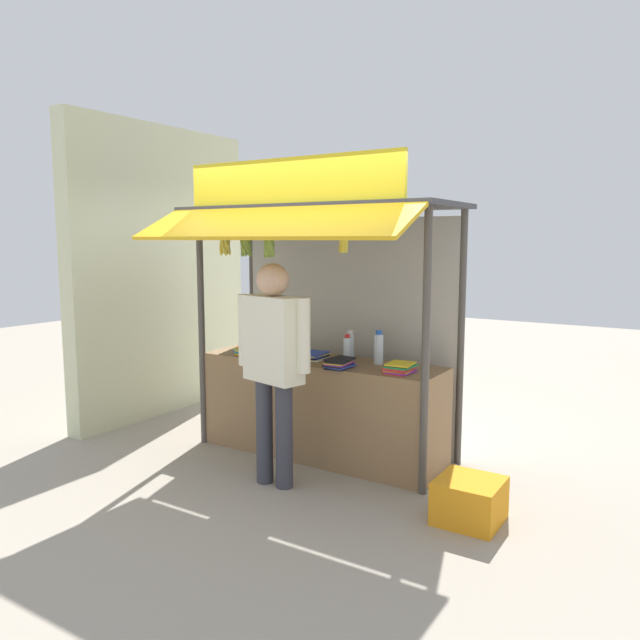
{
  "coord_description": "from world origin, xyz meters",
  "views": [
    {
      "loc": [
        2.81,
        -4.44,
        1.9
      ],
      "look_at": [
        0.0,
        0.0,
        1.21
      ],
      "focal_mm": 34.49,
      "sensor_mm": 36.0,
      "label": 1
    }
  ],
  "objects_px": {
    "water_bottle_front_left": "(347,349)",
    "banana_bunch_leftmost": "(225,246)",
    "water_bottle_mid_left": "(379,348)",
    "plastic_crate": "(469,501)",
    "water_bottle_far_right": "(254,335)",
    "magazine_stack_right": "(254,351)",
    "water_bottle_mid_right": "(350,345)",
    "magazine_stack_front_right": "(312,355)",
    "banana_bunch_inner_left": "(344,244)",
    "magazine_stack_back_right": "(400,368)",
    "banana_bunch_inner_right": "(269,248)",
    "magazine_stack_left": "(339,363)",
    "vendor_person": "(273,354)",
    "banana_bunch_rightmost": "(246,247)"
  },
  "relations": [
    {
      "from": "water_bottle_front_left",
      "to": "banana_bunch_leftmost",
      "type": "xyz_separation_m",
      "value": [
        -0.98,
        -0.41,
        0.87
      ]
    },
    {
      "from": "water_bottle_mid_left",
      "to": "plastic_crate",
      "type": "distance_m",
      "value": 1.5
    },
    {
      "from": "water_bottle_front_left",
      "to": "water_bottle_far_right",
      "type": "xyz_separation_m",
      "value": [
        -1.17,
        0.21,
        0.0
      ]
    },
    {
      "from": "water_bottle_front_left",
      "to": "plastic_crate",
      "type": "height_order",
      "value": "water_bottle_front_left"
    },
    {
      "from": "magazine_stack_right",
      "to": "water_bottle_mid_right",
      "type": "bearing_deg",
      "value": 20.63
    },
    {
      "from": "water_bottle_front_left",
      "to": "magazine_stack_right",
      "type": "distance_m",
      "value": 0.92
    },
    {
      "from": "magazine_stack_front_right",
      "to": "banana_bunch_leftmost",
      "type": "height_order",
      "value": "banana_bunch_leftmost"
    },
    {
      "from": "banana_bunch_inner_left",
      "to": "water_bottle_front_left",
      "type": "bearing_deg",
      "value": 115.86
    },
    {
      "from": "banana_bunch_leftmost",
      "to": "magazine_stack_back_right",
      "type": "bearing_deg",
      "value": 10.77
    },
    {
      "from": "banana_bunch_leftmost",
      "to": "plastic_crate",
      "type": "height_order",
      "value": "banana_bunch_leftmost"
    },
    {
      "from": "banana_bunch_inner_left",
      "to": "banana_bunch_inner_right",
      "type": "xyz_separation_m",
      "value": [
        -0.7,
        0.0,
        -0.04
      ]
    },
    {
      "from": "magazine_stack_left",
      "to": "plastic_crate",
      "type": "relative_size",
      "value": 0.62
    },
    {
      "from": "water_bottle_mid_left",
      "to": "vendor_person",
      "type": "height_order",
      "value": "vendor_person"
    },
    {
      "from": "vendor_person",
      "to": "plastic_crate",
      "type": "xyz_separation_m",
      "value": [
        1.49,
        0.2,
        -0.89
      ]
    },
    {
      "from": "magazine_stack_right",
      "to": "banana_bunch_inner_left",
      "type": "distance_m",
      "value": 1.5
    },
    {
      "from": "magazine_stack_left",
      "to": "banana_bunch_inner_right",
      "type": "relative_size",
      "value": 0.86
    },
    {
      "from": "banana_bunch_rightmost",
      "to": "water_bottle_mid_left",
      "type": "bearing_deg",
      "value": 27.49
    },
    {
      "from": "magazine_stack_left",
      "to": "magazine_stack_front_right",
      "type": "bearing_deg",
      "value": 151.72
    },
    {
      "from": "banana_bunch_leftmost",
      "to": "magazine_stack_front_right",
      "type": "bearing_deg",
      "value": 32.44
    },
    {
      "from": "magazine_stack_right",
      "to": "banana_bunch_inner_left",
      "type": "relative_size",
      "value": 1.19
    },
    {
      "from": "magazine_stack_front_right",
      "to": "plastic_crate",
      "type": "relative_size",
      "value": 0.64
    },
    {
      "from": "water_bottle_mid_right",
      "to": "magazine_stack_right",
      "type": "bearing_deg",
      "value": -159.37
    },
    {
      "from": "water_bottle_front_left",
      "to": "water_bottle_far_right",
      "type": "distance_m",
      "value": 1.18
    },
    {
      "from": "banana_bunch_inner_left",
      "to": "water_bottle_mid_right",
      "type": "bearing_deg",
      "value": 114.67
    },
    {
      "from": "banana_bunch_leftmost",
      "to": "magazine_stack_right",
      "type": "bearing_deg",
      "value": 74.55
    },
    {
      "from": "plastic_crate",
      "to": "magazine_stack_right",
      "type": "bearing_deg",
      "value": 168.6
    },
    {
      "from": "water_bottle_mid_right",
      "to": "magazine_stack_back_right",
      "type": "xyz_separation_m",
      "value": [
        0.62,
        -0.3,
        -0.08
      ]
    },
    {
      "from": "water_bottle_mid_right",
      "to": "magazine_stack_back_right",
      "type": "bearing_deg",
      "value": -25.86
    },
    {
      "from": "water_bottle_far_right",
      "to": "magazine_stack_right",
      "type": "xyz_separation_m",
      "value": [
        0.26,
        -0.34,
        -0.08
      ]
    },
    {
      "from": "magazine_stack_right",
      "to": "plastic_crate",
      "type": "xyz_separation_m",
      "value": [
        2.19,
        -0.44,
        -0.75
      ]
    },
    {
      "from": "water_bottle_front_left",
      "to": "magazine_stack_right",
      "type": "relative_size",
      "value": 0.82
    },
    {
      "from": "magazine_stack_left",
      "to": "magazine_stack_right",
      "type": "bearing_deg",
      "value": 174.17
    },
    {
      "from": "banana_bunch_inner_right",
      "to": "banana_bunch_leftmost",
      "type": "distance_m",
      "value": 0.48
    },
    {
      "from": "banana_bunch_inner_right",
      "to": "plastic_crate",
      "type": "distance_m",
      "value": 2.46
    },
    {
      "from": "water_bottle_front_left",
      "to": "vendor_person",
      "type": "bearing_deg",
      "value": -104.75
    },
    {
      "from": "water_bottle_far_right",
      "to": "banana_bunch_leftmost",
      "type": "distance_m",
      "value": 1.08
    },
    {
      "from": "magazine_stack_left",
      "to": "magazine_stack_front_right",
      "type": "distance_m",
      "value": 0.47
    },
    {
      "from": "banana_bunch_leftmost",
      "to": "water_bottle_far_right",
      "type": "bearing_deg",
      "value": 106.73
    },
    {
      "from": "magazine_stack_left",
      "to": "vendor_person",
      "type": "relative_size",
      "value": 0.15
    },
    {
      "from": "banana_bunch_inner_left",
      "to": "banana_bunch_leftmost",
      "type": "bearing_deg",
      "value": 179.88
    },
    {
      "from": "water_bottle_front_left",
      "to": "banana_bunch_leftmost",
      "type": "distance_m",
      "value": 1.37
    },
    {
      "from": "water_bottle_far_right",
      "to": "banana_bunch_rightmost",
      "type": "relative_size",
      "value": 0.83
    },
    {
      "from": "water_bottle_mid_left",
      "to": "water_bottle_mid_right",
      "type": "height_order",
      "value": "water_bottle_mid_left"
    },
    {
      "from": "magazine_stack_left",
      "to": "banana_bunch_inner_right",
      "type": "xyz_separation_m",
      "value": [
        -0.56,
        -0.18,
        0.93
      ]
    },
    {
      "from": "magazine_stack_back_right",
      "to": "banana_bunch_rightmost",
      "type": "distance_m",
      "value": 1.62
    },
    {
      "from": "magazine_stack_left",
      "to": "plastic_crate",
      "type": "xyz_separation_m",
      "value": [
        1.23,
        -0.34,
        -0.75
      ]
    },
    {
      "from": "water_bottle_far_right",
      "to": "banana_bunch_leftmost",
      "type": "relative_size",
      "value": 0.84
    },
    {
      "from": "water_bottle_mid_left",
      "to": "water_bottle_far_right",
      "type": "xyz_separation_m",
      "value": [
        -1.41,
        0.11,
        -0.02
      ]
    },
    {
      "from": "magazine_stack_back_right",
      "to": "vendor_person",
      "type": "relative_size",
      "value": 0.15
    },
    {
      "from": "magazine_stack_front_right",
      "to": "banana_bunch_inner_right",
      "type": "distance_m",
      "value": 1.04
    }
  ]
}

